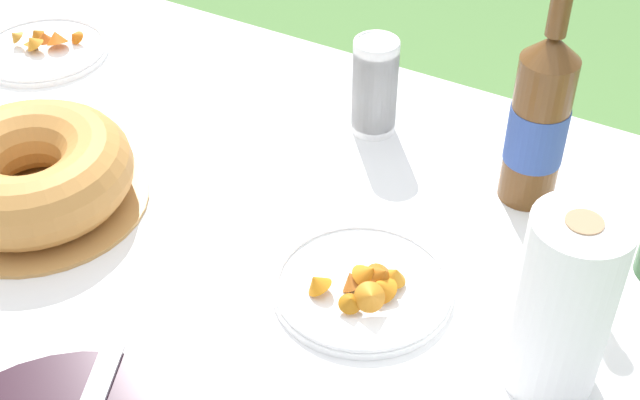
{
  "coord_description": "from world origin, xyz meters",
  "views": [
    {
      "loc": [
        0.61,
        -0.66,
        1.62
      ],
      "look_at": [
        0.16,
        0.15,
        0.84
      ],
      "focal_mm": 50.0,
      "sensor_mm": 36.0,
      "label": 1
    }
  ],
  "objects_px": {
    "snack_plate_left": "(43,49)",
    "paper_towel_roll": "(564,305)",
    "bundt_cake": "(32,173)",
    "snack_plate_near": "(363,285)",
    "cider_bottle_amber": "(539,121)",
    "cup_stack": "(375,87)"
  },
  "relations": [
    {
      "from": "cup_stack",
      "to": "snack_plate_near",
      "type": "xyz_separation_m",
      "value": [
        0.15,
        -0.34,
        -0.07
      ]
    },
    {
      "from": "snack_plate_near",
      "to": "snack_plate_left",
      "type": "height_order",
      "value": "snack_plate_near"
    },
    {
      "from": "bundt_cake",
      "to": "snack_plate_near",
      "type": "height_order",
      "value": "bundt_cake"
    },
    {
      "from": "snack_plate_left",
      "to": "paper_towel_roll",
      "type": "xyz_separation_m",
      "value": [
        1.04,
        -0.27,
        0.11
      ]
    },
    {
      "from": "cup_stack",
      "to": "snack_plate_near",
      "type": "distance_m",
      "value": 0.38
    },
    {
      "from": "snack_plate_left",
      "to": "cider_bottle_amber",
      "type": "bearing_deg",
      "value": 2.71
    },
    {
      "from": "bundt_cake",
      "to": "cider_bottle_amber",
      "type": "relative_size",
      "value": 0.92
    },
    {
      "from": "bundt_cake",
      "to": "snack_plate_left",
      "type": "bearing_deg",
      "value": 131.82
    },
    {
      "from": "bundt_cake",
      "to": "cup_stack",
      "type": "xyz_separation_m",
      "value": [
        0.34,
        0.41,
        0.03
      ]
    },
    {
      "from": "bundt_cake",
      "to": "cup_stack",
      "type": "bearing_deg",
      "value": 49.78
    },
    {
      "from": "snack_plate_left",
      "to": "paper_towel_roll",
      "type": "relative_size",
      "value": 0.97
    },
    {
      "from": "cup_stack",
      "to": "snack_plate_near",
      "type": "bearing_deg",
      "value": -65.33
    },
    {
      "from": "cider_bottle_amber",
      "to": "cup_stack",
      "type": "bearing_deg",
      "value": 171.65
    },
    {
      "from": "snack_plate_left",
      "to": "bundt_cake",
      "type": "bearing_deg",
      "value": -48.18
    },
    {
      "from": "cup_stack",
      "to": "cider_bottle_amber",
      "type": "relative_size",
      "value": 0.47
    },
    {
      "from": "snack_plate_near",
      "to": "paper_towel_roll",
      "type": "xyz_separation_m",
      "value": [
        0.25,
        -0.02,
        0.11
      ]
    },
    {
      "from": "cup_stack",
      "to": "cider_bottle_amber",
      "type": "bearing_deg",
      "value": -8.35
    },
    {
      "from": "snack_plate_left",
      "to": "paper_towel_roll",
      "type": "height_order",
      "value": "paper_towel_roll"
    },
    {
      "from": "bundt_cake",
      "to": "snack_plate_near",
      "type": "relative_size",
      "value": 1.35
    },
    {
      "from": "bundt_cake",
      "to": "paper_towel_roll",
      "type": "xyz_separation_m",
      "value": [
        0.75,
        0.05,
        0.07
      ]
    },
    {
      "from": "snack_plate_left",
      "to": "paper_towel_roll",
      "type": "bearing_deg",
      "value": -14.54
    },
    {
      "from": "bundt_cake",
      "to": "snack_plate_left",
      "type": "xyz_separation_m",
      "value": [
        -0.29,
        0.32,
        -0.04
      ]
    }
  ]
}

